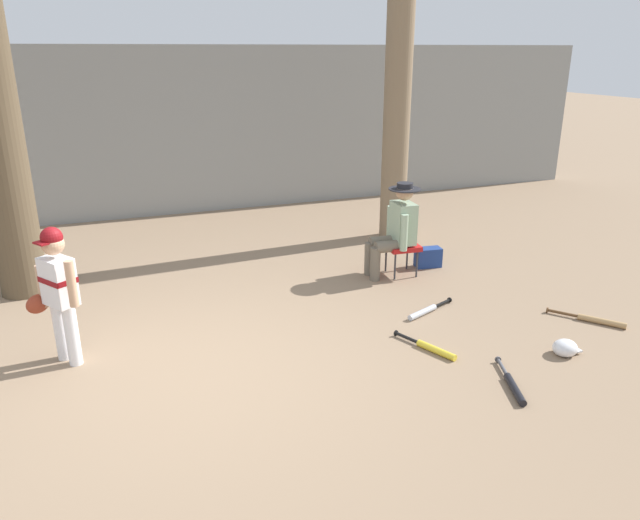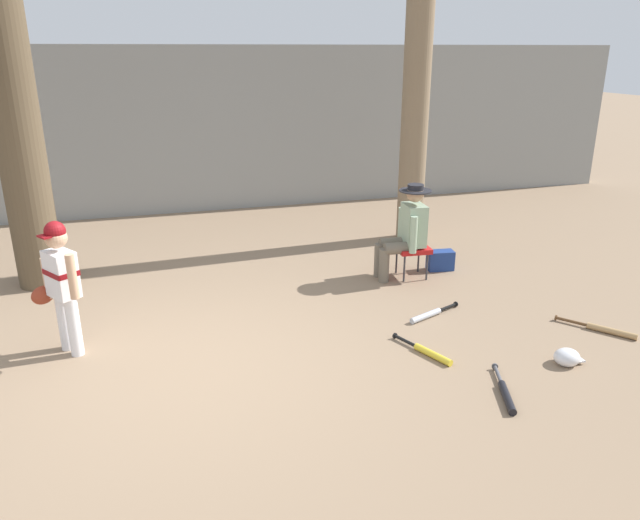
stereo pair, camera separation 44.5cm
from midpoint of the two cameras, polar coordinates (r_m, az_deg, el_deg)
ground_plane at (r=5.58m, az=-10.19°, el=-10.41°), size 60.00×60.00×0.00m
concrete_back_wall at (r=10.79m, az=-14.35°, el=11.80°), size 18.00×0.36×2.83m
tree_near_player at (r=7.63m, az=-25.68°, el=12.65°), size 0.88×0.88×5.08m
tree_behind_spectator at (r=8.93m, az=10.75°, el=16.88°), size 0.63×0.63×5.45m
young_ballplayer at (r=5.91m, az=-21.62°, el=-1.79°), size 0.51×0.51×1.31m
folding_stool at (r=7.64m, az=10.48°, el=0.97°), size 0.43×0.43×0.41m
seated_spectator at (r=7.53m, az=9.91°, el=2.91°), size 0.67×0.54×1.20m
handbag_beside_stool at (r=8.04m, az=13.00°, el=-0.05°), size 0.36×0.22×0.26m
bat_wood_tan at (r=6.92m, az=27.31°, el=-5.97°), size 0.54×0.67×0.07m
bat_aluminum_silver at (r=6.64m, az=12.32°, el=-5.14°), size 0.70×0.34×0.07m
bat_black_composite at (r=5.40m, az=19.65°, el=-11.99°), size 0.32×0.71×0.07m
bat_yellow_trainer at (r=5.86m, az=12.49°, el=-8.65°), size 0.33×0.70×0.07m
batting_helmet_white at (r=6.10m, az=24.53°, el=-8.50°), size 0.29×0.22×0.16m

